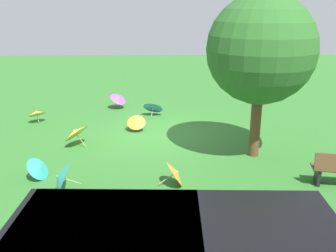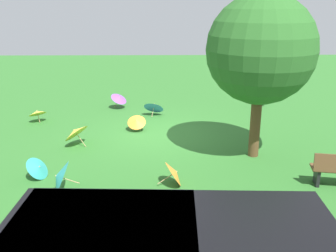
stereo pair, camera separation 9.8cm
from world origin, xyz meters
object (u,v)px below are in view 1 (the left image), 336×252
Objects in this scene: parasol_orange_0 at (136,121)px; parasol_teal_1 at (60,177)px; parasol_yellow_1 at (75,132)px; parasol_blue_0 at (153,106)px; parasol_teal_0 at (39,168)px; parasol_purple_2 at (261,97)px; parasol_orange_1 at (176,173)px; parasol_purple_1 at (118,98)px; shade_tree at (261,50)px; parasol_yellow_0 at (36,113)px.

parasol_teal_1 reaches higher than parasol_orange_0.
parasol_blue_0 is at bearing -126.29° from parasol_yellow_1.
parasol_teal_1 is 3.16m from parasol_yellow_1.
parasol_blue_0 is (-0.59, -1.94, 0.03)m from parasol_orange_0.
parasol_teal_0 is 1.03× the size of parasol_purple_2.
parasol_blue_0 is at bearing 17.57° from parasol_purple_2.
parasol_orange_1 reaches higher than parasol_purple_2.
parasol_teal_0 is 1.13m from parasol_teal_1.
parasol_purple_1 is (-0.64, -7.48, 0.04)m from parasol_teal_1.
parasol_yellow_1 reaches higher than parasol_blue_0.
shade_tree is at bearing 130.76° from parasol_purple_1.
shade_tree is 6.18× the size of parasol_purple_2.
parasol_teal_1 reaches higher than parasol_blue_0.
parasol_orange_1 is 0.85× the size of parasol_yellow_0.
parasol_purple_2 is at bearing -106.44° from shade_tree.
parasol_orange_1 is 1.00× the size of parasol_teal_0.
parasol_yellow_1 is (3.06, -2.79, 0.13)m from parasol_orange_1.
parasol_orange_0 is at bearing -122.11° from parasol_teal_0.
shade_tree is at bearing 147.51° from parasol_orange_0.
shade_tree is at bearing -166.80° from parasol_teal_0.
parasol_orange_1 is 3.56m from parasol_teal_0.
parasol_blue_0 reaches higher than parasol_orange_1.
parasol_teal_1 is at bearing 132.57° from parasol_teal_0.
parasol_orange_1 reaches higher than parasol_yellow_0.
parasol_purple_1 reaches higher than parasol_yellow_0.
parasol_orange_1 is at bearing 106.64° from parasol_purple_1.
parasol_orange_1 is at bearing 106.25° from parasol_orange_0.
shade_tree is 4.87× the size of parasol_blue_0.
parasol_blue_0 is at bearing -54.45° from shade_tree.
parasol_purple_1 is 3.45m from parasol_yellow_0.
parasol_orange_0 is 2.03m from parasol_blue_0.
parasol_teal_1 reaches higher than parasol_yellow_0.
parasol_teal_1 is 6.09m from parasol_yellow_0.
parasol_purple_1 reaches higher than parasol_orange_0.
shade_tree is 6.96× the size of parasol_orange_0.
parasol_teal_1 is 0.84× the size of parasol_yellow_1.
parasol_blue_0 is 0.90× the size of parasol_yellow_1.
parasol_orange_1 is at bearing 37.66° from shade_tree.
parasol_orange_0 is 0.73× the size of parasol_yellow_0.
parasol_purple_1 is 1.81m from parasol_blue_0.
parasol_orange_0 is at bearing 73.22° from parasol_blue_0.
parasol_teal_1 is 10.52m from parasol_purple_2.
parasol_purple_1 is at bearing -34.08° from parasol_blue_0.
shade_tree is at bearing 170.37° from parasol_yellow_1.
parasol_purple_1 is (0.91, -2.96, 0.11)m from parasol_orange_0.
parasol_yellow_0 is at bearing -51.64° from parasol_yellow_1.
parasol_yellow_1 is at bearing 128.36° from parasol_yellow_0.
parasol_purple_1 is at bearing -72.80° from parasol_orange_0.
parasol_orange_0 is 4.79m from parasol_teal_1.
parasol_yellow_1 is (0.94, 4.33, -0.00)m from parasol_purple_1.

